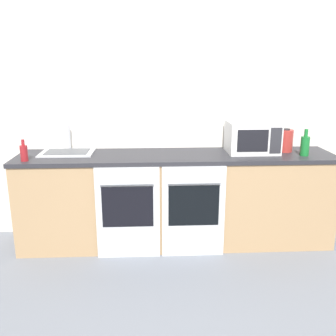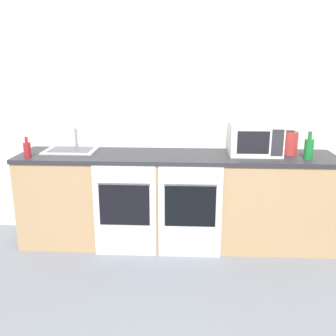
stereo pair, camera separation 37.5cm
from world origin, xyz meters
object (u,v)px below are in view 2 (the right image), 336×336
Objects in this scene: microwave at (255,139)px; bottle_red at (27,149)px; oven_right at (190,212)px; bottle_green at (309,148)px; kettle at (289,143)px; oven_left at (125,211)px; sink at (71,150)px.

microwave is 2.48× the size of bottle_red.
bottle_red is at bearing 175.29° from oven_right.
kettle is (-0.13, 0.20, 0.01)m from bottle_green.
oven_left is 1.11m from bottle_red.
sink is (-1.86, 0.05, -0.14)m from microwave.
bottle_green is 1.11× the size of kettle.
oven_right is 1.72× the size of sink.
sink is (-0.62, 0.43, 0.50)m from oven_left.
microwave is 1.87m from sink.
oven_right is at bearing -157.41° from kettle.
kettle is at bearing 6.23° from bottle_red.
oven_right is 1.79× the size of microwave.
sink reaches higher than bottle_red.
oven_left is at bearing -7.76° from bottle_red.
oven_left is at bearing -34.84° from sink.
sink is (0.33, 0.30, -0.06)m from bottle_red.
kettle is (1.60, 0.41, 0.60)m from oven_left.
oven_left is at bearing -163.16° from microwave.
oven_right is 4.46× the size of bottle_red.
bottle_green reaches higher than oven_left.
bottle_green reaches higher than oven_right.
microwave is 0.51m from bottle_green.
kettle reaches higher than oven_right.
kettle is at bearing 123.59° from bottle_green.
oven_left is 1.72× the size of sink.
bottle_red is 0.39× the size of sink.
oven_left is at bearing 180.00° from oven_right.
bottle_red is at bearing -137.65° from sink.
bottle_red is (-2.19, -0.25, -0.08)m from microwave.
bottle_red is (-0.95, 0.13, 0.56)m from oven_left.
microwave reaches higher than bottle_green.
oven_left is at bearing -165.71° from kettle.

